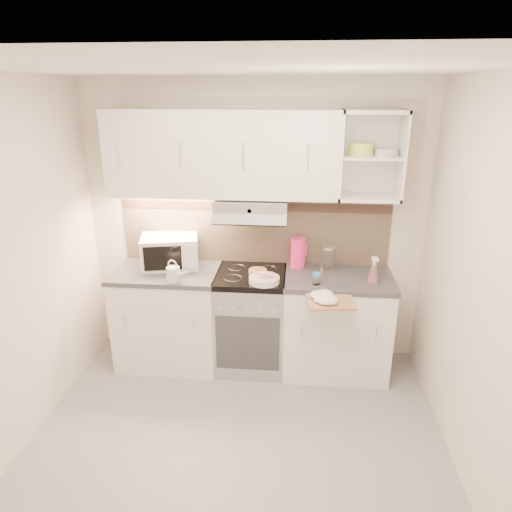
{
  "coord_description": "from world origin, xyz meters",
  "views": [
    {
      "loc": [
        0.39,
        -2.52,
        2.4
      ],
      "look_at": [
        0.06,
        0.95,
        1.12
      ],
      "focal_mm": 32.0,
      "sensor_mm": 36.0,
      "label": 1
    }
  ],
  "objects_px": {
    "watering_can": "(174,274)",
    "pink_pitcher": "(298,253)",
    "electric_range": "(251,320)",
    "glass_jar": "(327,259)",
    "microwave": "(170,251)",
    "plate_stack": "(264,280)",
    "cutting_board": "(330,301)",
    "spray_bottle": "(373,272)"
  },
  "relations": [
    {
      "from": "microwave",
      "to": "plate_stack",
      "type": "xyz_separation_m",
      "value": [
        0.87,
        -0.3,
        -0.11
      ]
    },
    {
      "from": "watering_can",
      "to": "electric_range",
      "type": "bearing_deg",
      "value": 41.64
    },
    {
      "from": "plate_stack",
      "to": "cutting_board",
      "type": "height_order",
      "value": "plate_stack"
    },
    {
      "from": "electric_range",
      "to": "pink_pitcher",
      "type": "bearing_deg",
      "value": 26.53
    },
    {
      "from": "spray_bottle",
      "to": "cutting_board",
      "type": "height_order",
      "value": "spray_bottle"
    },
    {
      "from": "electric_range",
      "to": "spray_bottle",
      "type": "height_order",
      "value": "spray_bottle"
    },
    {
      "from": "spray_bottle",
      "to": "cutting_board",
      "type": "distance_m",
      "value": 0.5
    },
    {
      "from": "watering_can",
      "to": "glass_jar",
      "type": "height_order",
      "value": "glass_jar"
    },
    {
      "from": "watering_can",
      "to": "plate_stack",
      "type": "height_order",
      "value": "watering_can"
    },
    {
      "from": "plate_stack",
      "to": "cutting_board",
      "type": "relative_size",
      "value": 0.72
    },
    {
      "from": "watering_can",
      "to": "pink_pitcher",
      "type": "height_order",
      "value": "pink_pitcher"
    },
    {
      "from": "plate_stack",
      "to": "spray_bottle",
      "type": "relative_size",
      "value": 1.06
    },
    {
      "from": "electric_range",
      "to": "glass_jar",
      "type": "relative_size",
      "value": 3.86
    },
    {
      "from": "microwave",
      "to": "pink_pitcher",
      "type": "bearing_deg",
      "value": -8.4
    },
    {
      "from": "microwave",
      "to": "cutting_board",
      "type": "xyz_separation_m",
      "value": [
        1.39,
        -0.53,
        -0.17
      ]
    },
    {
      "from": "electric_range",
      "to": "cutting_board",
      "type": "distance_m",
      "value": 0.88
    },
    {
      "from": "plate_stack",
      "to": "glass_jar",
      "type": "xyz_separation_m",
      "value": [
        0.53,
        0.29,
        0.09
      ]
    },
    {
      "from": "plate_stack",
      "to": "glass_jar",
      "type": "bearing_deg",
      "value": 29.16
    },
    {
      "from": "electric_range",
      "to": "watering_can",
      "type": "bearing_deg",
      "value": -160.13
    },
    {
      "from": "electric_range",
      "to": "microwave",
      "type": "bearing_deg",
      "value": 171.07
    },
    {
      "from": "plate_stack",
      "to": "watering_can",
      "type": "bearing_deg",
      "value": -176.73
    },
    {
      "from": "electric_range",
      "to": "plate_stack",
      "type": "height_order",
      "value": "plate_stack"
    },
    {
      "from": "electric_range",
      "to": "pink_pitcher",
      "type": "distance_m",
      "value": 0.74
    },
    {
      "from": "electric_range",
      "to": "microwave",
      "type": "xyz_separation_m",
      "value": [
        -0.74,
        0.12,
        0.59
      ]
    },
    {
      "from": "cutting_board",
      "to": "electric_range",
      "type": "bearing_deg",
      "value": 141.94
    },
    {
      "from": "electric_range",
      "to": "glass_jar",
      "type": "bearing_deg",
      "value": 9.8
    },
    {
      "from": "spray_bottle",
      "to": "cutting_board",
      "type": "relative_size",
      "value": 0.68
    },
    {
      "from": "watering_can",
      "to": "pink_pitcher",
      "type": "distance_m",
      "value": 1.1
    },
    {
      "from": "watering_can",
      "to": "spray_bottle",
      "type": "xyz_separation_m",
      "value": [
        1.64,
        0.13,
        0.03
      ]
    },
    {
      "from": "electric_range",
      "to": "watering_can",
      "type": "distance_m",
      "value": 0.83
    },
    {
      "from": "plate_stack",
      "to": "spray_bottle",
      "type": "height_order",
      "value": "spray_bottle"
    },
    {
      "from": "electric_range",
      "to": "pink_pitcher",
      "type": "xyz_separation_m",
      "value": [
        0.4,
        0.2,
        0.58
      ]
    },
    {
      "from": "glass_jar",
      "to": "spray_bottle",
      "type": "distance_m",
      "value": 0.42
    },
    {
      "from": "cutting_board",
      "to": "pink_pitcher",
      "type": "bearing_deg",
      "value": 106.83
    },
    {
      "from": "microwave",
      "to": "plate_stack",
      "type": "bearing_deg",
      "value": -31.48
    },
    {
      "from": "electric_range",
      "to": "watering_can",
      "type": "height_order",
      "value": "watering_can"
    },
    {
      "from": "pink_pitcher",
      "to": "cutting_board",
      "type": "bearing_deg",
      "value": -77.91
    },
    {
      "from": "electric_range",
      "to": "pink_pitcher",
      "type": "relative_size",
      "value": 3.37
    },
    {
      "from": "spray_bottle",
      "to": "plate_stack",
      "type": "bearing_deg",
      "value": 178.69
    },
    {
      "from": "pink_pitcher",
      "to": "cutting_board",
      "type": "height_order",
      "value": "pink_pitcher"
    },
    {
      "from": "glass_jar",
      "to": "spray_bottle",
      "type": "relative_size",
      "value": 0.98
    },
    {
      "from": "watering_can",
      "to": "plate_stack",
      "type": "relative_size",
      "value": 0.84
    }
  ]
}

